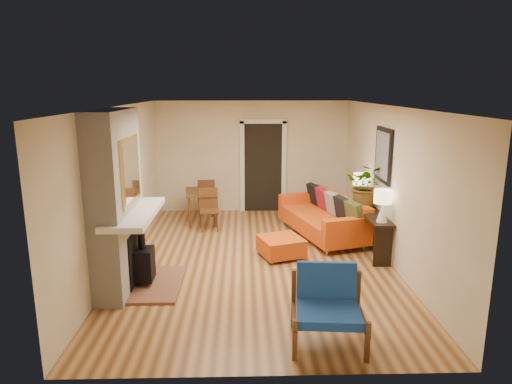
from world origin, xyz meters
TOP-DOWN VIEW (x-y plane):
  - room_shell at (0.60, 2.63)m, footprint 6.50×6.50m
  - fireplace at (-2.00, -1.00)m, footprint 1.09×1.68m
  - sofa at (1.41, 1.29)m, footprint 1.57×2.41m
  - ottoman at (0.43, 0.13)m, footprint 0.88×0.88m
  - blue_chair at (0.76, -2.53)m, footprint 0.89×0.88m
  - dining_table at (-1.07, 2.28)m, footprint 0.81×1.63m
  - console_table at (2.07, 0.49)m, footprint 0.34×1.85m
  - lamp_near at (2.07, -0.21)m, footprint 0.30×0.30m
  - lamp_far at (2.07, 1.25)m, footprint 0.30×0.30m
  - houseplant at (2.06, 0.76)m, footprint 0.91×0.85m

SIDE VIEW (x-z plane):
  - ottoman at x=0.43m, z-range 0.03..0.38m
  - sofa at x=1.41m, z-range -0.05..0.83m
  - blue_chair at x=0.76m, z-range 0.03..0.90m
  - dining_table at x=-1.07m, z-range 0.13..0.99m
  - console_table at x=2.07m, z-range 0.21..0.94m
  - lamp_near at x=2.07m, z-range 0.79..1.33m
  - lamp_far at x=2.07m, z-range 0.79..1.33m
  - houseplant at x=2.06m, z-range 0.73..1.54m
  - room_shell at x=0.60m, z-range -2.01..4.49m
  - fireplace at x=-2.00m, z-range -0.06..2.54m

